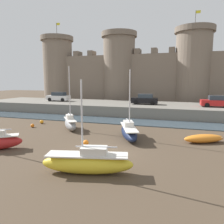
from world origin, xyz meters
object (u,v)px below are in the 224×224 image
object	(u,v)px
car_quay_east	(58,97)
car_quay_centre_east	(145,99)
mooring_buoy_near_channel	(32,126)
sailboat_near_channel_right	(129,131)
mooring_buoy_off_centre	(86,143)
sailboat_midflat_right	(70,123)
rowboat_midflat_centre	(204,138)
mooring_buoy_near_shore	(42,122)
car_quay_centre_west	(216,101)
sailboat_midflat_left	(88,162)

from	to	relation	value
car_quay_east	car_quay_centre_east	xyz separation A→B (m)	(15.70, -0.38, 0.00)
mooring_buoy_near_channel	sailboat_near_channel_right	bearing A→B (deg)	-6.17
mooring_buoy_off_centre	mooring_buoy_near_channel	size ratio (longest dim) A/B	1.15
mooring_buoy_off_centre	car_quay_centre_east	world-z (taller)	car_quay_centre_east
mooring_buoy_near_channel	car_quay_centre_east	size ratio (longest dim) A/B	0.10
mooring_buoy_off_centre	sailboat_midflat_right	bearing A→B (deg)	129.88
rowboat_midflat_centre	mooring_buoy_near_shore	size ratio (longest dim) A/B	8.22
sailboat_midflat_right	mooring_buoy_off_centre	world-z (taller)	sailboat_midflat_right
mooring_buoy_near_channel	car_quay_east	distance (m)	14.86
car_quay_centre_west	sailboat_near_channel_right	bearing A→B (deg)	-122.87
mooring_buoy_near_channel	mooring_buoy_near_shore	bearing A→B (deg)	98.11
car_quay_east	sailboat_near_channel_right	bearing A→B (deg)	-42.26
sailboat_near_channel_right	car_quay_centre_east	bearing A→B (deg)	93.65
mooring_buoy_off_centre	car_quay_centre_west	distance (m)	21.58
sailboat_midflat_left	mooring_buoy_near_shore	size ratio (longest dim) A/B	12.11
sailboat_midflat_right	rowboat_midflat_centre	size ratio (longest dim) A/B	1.83
rowboat_midflat_centre	mooring_buoy_off_centre	distance (m)	10.28
sailboat_midflat_left	mooring_buoy_near_channel	distance (m)	14.70
car_quay_centre_east	mooring_buoy_near_channel	bearing A→B (deg)	-128.63
car_quay_centre_west	car_quay_centre_east	world-z (taller)	same
mooring_buoy_near_channel	car_quay_east	xyz separation A→B (m)	(-4.93, 13.85, 2.18)
sailboat_midflat_right	mooring_buoy_near_channel	size ratio (longest dim) A/B	16.20
sailboat_midflat_right	mooring_buoy_near_shore	bearing A→B (deg)	159.50
mooring_buoy_near_channel	sailboat_midflat_right	bearing A→B (deg)	4.01
sailboat_midflat_left	car_quay_east	xyz separation A→B (m)	(-16.12, 23.37, 1.72)
car_quay_centre_west	car_quay_east	bearing A→B (deg)	178.33
car_quay_centre_west	car_quay_centre_east	size ratio (longest dim) A/B	1.00
rowboat_midflat_centre	car_quay_centre_west	distance (m)	14.12
mooring_buoy_near_shore	rowboat_midflat_centre	bearing A→B (deg)	-8.61
car_quay_centre_west	mooring_buoy_near_channel	bearing A→B (deg)	-148.04
mooring_buoy_near_shore	car_quay_centre_west	bearing A→B (deg)	27.08
sailboat_midflat_left	car_quay_centre_east	xyz separation A→B (m)	(-0.42, 22.99, 1.72)
rowboat_midflat_centre	mooring_buoy_off_centre	xyz separation A→B (m)	(-9.48, -3.98, -0.14)
mooring_buoy_off_centre	car_quay_centre_east	bearing A→B (deg)	83.82
sailboat_midflat_right	sailboat_midflat_left	bearing A→B (deg)	-56.62
rowboat_midflat_centre	car_quay_east	size ratio (longest dim) A/B	0.90
sailboat_midflat_left	car_quay_centre_east	distance (m)	23.06
mooring_buoy_off_centre	mooring_buoy_near_shore	world-z (taller)	mooring_buoy_off_centre
rowboat_midflat_centre	sailboat_near_channel_right	distance (m)	6.62
mooring_buoy_near_channel	car_quay_centre_east	distance (m)	17.39
sailboat_midflat_right	sailboat_near_channel_right	world-z (taller)	sailboat_midflat_right
mooring_buoy_near_channel	car_quay_centre_west	size ratio (longest dim) A/B	0.10
sailboat_midflat_right	mooring_buoy_near_shore	world-z (taller)	sailboat_midflat_right
sailboat_midflat_left	sailboat_near_channel_right	xyz separation A→B (m)	(0.52, 8.25, -0.01)
mooring_buoy_near_channel	mooring_buoy_near_shore	xyz separation A→B (m)	(-0.31, 2.21, 0.02)
mooring_buoy_near_channel	car_quay_centre_east	xyz separation A→B (m)	(10.77, 13.47, 2.18)
mooring_buoy_off_centre	car_quay_centre_east	size ratio (longest dim) A/B	0.12
car_quay_centre_west	rowboat_midflat_centre	bearing A→B (deg)	-101.15
sailboat_midflat_right	sailboat_near_channel_right	distance (m)	7.18
car_quay_east	mooring_buoy_off_centre	bearing A→B (deg)	-53.30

